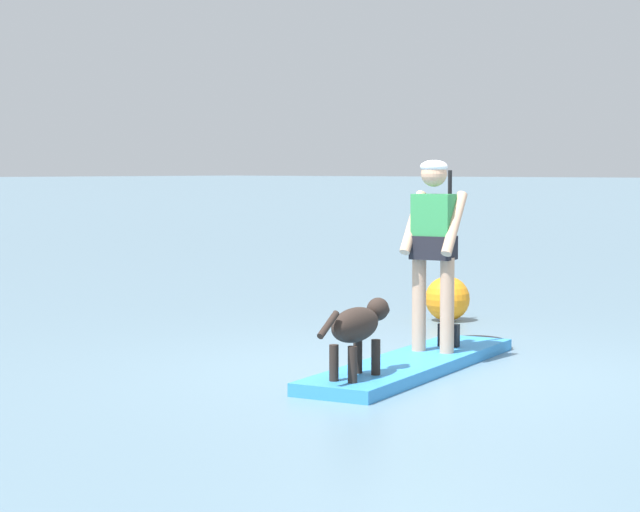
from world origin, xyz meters
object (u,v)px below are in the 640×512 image
(paddleboard, at_px, (424,361))
(marker_buoy, at_px, (447,299))
(dog, at_px, (358,326))
(person_paddler, at_px, (434,241))

(paddleboard, height_order, marker_buoy, marker_buoy)
(dog, bearing_deg, person_paddler, 11.38)
(person_paddler, height_order, marker_buoy, person_paddler)
(person_paddler, bearing_deg, marker_buoy, 31.90)
(person_paddler, xyz_separation_m, dog, (-1.38, -0.28, -0.56))
(dog, bearing_deg, marker_buoy, 25.14)
(marker_buoy, bearing_deg, dog, -154.86)
(dog, bearing_deg, paddleboard, 11.38)
(person_paddler, distance_m, dog, 1.52)
(paddleboard, height_order, dog, dog)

